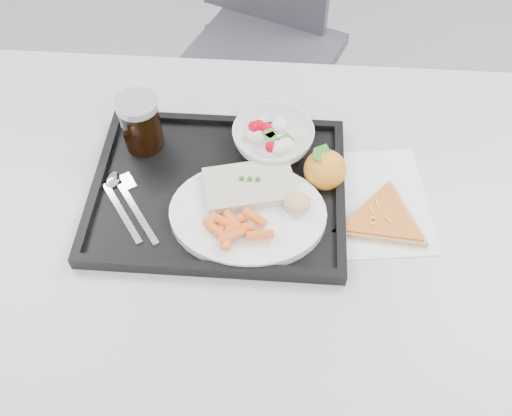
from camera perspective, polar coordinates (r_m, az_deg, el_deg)
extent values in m
cube|color=#B5B6B8|center=(1.03, -1.44, -0.23)|extent=(1.20, 0.80, 0.03)
cylinder|color=#47474C|center=(1.65, -19.16, 2.53)|extent=(0.04, 0.04, 0.72)
cylinder|color=#47474C|center=(1.60, 19.54, 0.45)|extent=(0.04, 0.04, 0.72)
cube|color=#323238|center=(1.79, 0.35, 14.64)|extent=(0.55, 0.55, 0.04)
cylinder|color=#47474C|center=(1.83, -5.71, 5.54)|extent=(0.03, 0.03, 0.43)
cylinder|color=#47474C|center=(1.82, 5.64, 4.95)|extent=(0.03, 0.03, 0.43)
cylinder|color=#47474C|center=(2.09, -4.40, 12.84)|extent=(0.03, 0.03, 0.43)
cylinder|color=#47474C|center=(2.07, 5.75, 12.37)|extent=(0.03, 0.03, 0.43)
cube|color=black|center=(1.03, -3.76, 1.70)|extent=(0.45, 0.35, 0.01)
cube|color=black|center=(1.13, -2.86, 8.74)|extent=(0.45, 0.02, 0.01)
cube|color=black|center=(0.93, -4.93, -5.87)|extent=(0.45, 0.02, 0.01)
cube|color=black|center=(1.02, 8.41, 1.49)|extent=(0.02, 0.32, 0.01)
cube|color=black|center=(1.07, -15.46, 2.73)|extent=(0.02, 0.32, 0.01)
cylinder|color=white|center=(0.98, -0.82, -0.58)|extent=(0.27, 0.27, 0.02)
cube|color=beige|center=(0.99, -0.64, 2.24)|extent=(0.17, 0.13, 0.02)
sphere|color=#236B1C|center=(0.99, -1.43, 2.99)|extent=(0.01, 0.01, 0.01)
sphere|color=#236B1C|center=(0.99, -0.62, 2.94)|extent=(0.01, 0.01, 0.01)
sphere|color=#236B1C|center=(0.98, 0.19, 2.90)|extent=(0.01, 0.01, 0.01)
ellipsoid|color=beige|center=(0.96, 4.13, 0.53)|extent=(0.06, 0.05, 0.03)
imported|color=white|center=(1.07, 1.72, 6.97)|extent=(0.15, 0.15, 0.05)
cylinder|color=black|center=(1.08, -11.40, 8.12)|extent=(0.07, 0.07, 0.10)
cylinder|color=#A5A8AD|center=(1.05, -11.86, 10.13)|extent=(0.08, 0.08, 0.01)
cube|color=silver|center=(1.01, -13.28, -0.45)|extent=(0.10, 0.13, 0.00)
ellipsoid|color=silver|center=(1.06, -14.17, 2.77)|extent=(0.04, 0.05, 0.01)
cube|color=silver|center=(1.01, -11.75, -0.54)|extent=(0.10, 0.13, 0.00)
cube|color=silver|center=(1.06, -12.69, 2.64)|extent=(0.04, 0.04, 0.00)
cube|color=white|center=(1.04, 10.14, 0.58)|extent=(0.28, 0.27, 0.00)
ellipsoid|color=orange|center=(1.03, 6.92, 3.82)|extent=(0.08, 0.08, 0.07)
cube|color=#236B1C|center=(1.01, 7.08, 4.92)|extent=(0.05, 0.06, 0.02)
cube|color=#236B1C|center=(1.01, 7.08, 4.92)|extent=(0.05, 0.03, 0.02)
cylinder|color=tan|center=(1.01, 12.54, -1.15)|extent=(0.25, 0.25, 0.01)
cylinder|color=#C5440E|center=(1.01, 12.62, -0.89)|extent=(0.23, 0.23, 0.00)
cube|color=#EABC47|center=(0.99, 11.65, -1.27)|extent=(0.01, 0.02, 0.00)
cube|color=#EABC47|center=(1.00, 13.02, -1.08)|extent=(0.01, 0.02, 0.00)
cube|color=#EABC47|center=(1.01, 11.46, -0.18)|extent=(0.01, 0.02, 0.00)
cube|color=#EABC47|center=(0.99, 11.60, -1.32)|extent=(0.01, 0.02, 0.00)
cube|color=#EABC47|center=(1.02, 12.00, 0.52)|extent=(0.00, 0.02, 0.00)
cylinder|color=orange|center=(0.92, -2.42, -2.73)|extent=(0.05, 0.04, 0.01)
cylinder|color=orange|center=(0.93, -2.87, -2.93)|extent=(0.02, 0.05, 0.01)
cylinder|color=orange|center=(0.93, -1.57, -2.01)|extent=(0.05, 0.03, 0.01)
cylinder|color=orange|center=(0.95, -2.48, -1.55)|extent=(0.04, 0.04, 0.01)
cylinder|color=orange|center=(0.95, -4.31, -1.18)|extent=(0.02, 0.05, 0.01)
cylinder|color=orange|center=(0.93, -2.88, -1.51)|extent=(0.05, 0.03, 0.01)
cylinder|color=orange|center=(0.94, -0.12, -0.96)|extent=(0.05, 0.04, 0.01)
cylinder|color=orange|center=(0.94, -2.25, -1.39)|extent=(0.04, 0.04, 0.01)
cylinder|color=orange|center=(0.93, 0.42, -2.70)|extent=(0.05, 0.02, 0.01)
cylinder|color=orange|center=(0.94, -4.14, -2.07)|extent=(0.04, 0.04, 0.01)
sphere|color=#C70012|center=(1.08, 0.29, 8.29)|extent=(0.02, 0.02, 0.02)
sphere|color=#C70012|center=(1.08, -0.24, 8.16)|extent=(0.02, 0.02, 0.02)
sphere|color=#C70012|center=(1.07, 1.02, 7.99)|extent=(0.02, 0.02, 0.02)
sphere|color=#C70012|center=(1.04, 1.49, 6.11)|extent=(0.02, 0.02, 0.02)
ellipsoid|color=silver|center=(1.05, 3.01, 6.32)|extent=(0.03, 0.03, 0.03)
ellipsoid|color=silver|center=(1.04, 2.26, 6.01)|extent=(0.03, 0.03, 0.03)
ellipsoid|color=silver|center=(1.08, 2.32, 8.17)|extent=(0.03, 0.03, 0.03)
ellipsoid|color=silver|center=(1.08, 2.41, 8.29)|extent=(0.03, 0.03, 0.03)
cube|color=#4A7B27|center=(1.05, 1.48, 7.07)|extent=(0.03, 0.03, 0.00)
cube|color=#4A7B27|center=(1.05, 3.04, 6.91)|extent=(0.03, 0.03, 0.00)
cube|color=#4A7B27|center=(1.06, 1.40, 7.47)|extent=(0.03, 0.03, 0.00)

